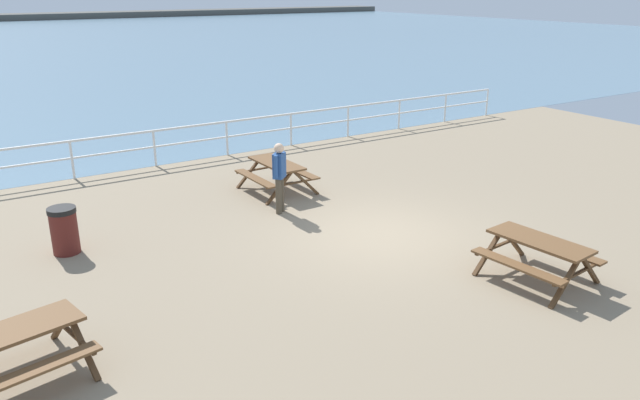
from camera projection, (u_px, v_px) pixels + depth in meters
ground_plane at (380, 239)px, 13.21m from camera, size 30.00×24.00×0.20m
sea_band at (16, 44)px, 55.07m from camera, size 142.00×90.00×0.01m
seaward_railing at (227, 131)px, 19.08m from camera, size 23.07×0.07×1.08m
picnic_table_near_left at (539, 250)px, 10.99m from camera, size 1.70×1.94×0.80m
picnic_table_near_right at (277, 169)px, 15.76m from camera, size 1.58×1.83×0.80m
picnic_table_mid_centre at (11, 344)px, 8.12m from camera, size 2.06×1.84×0.80m
visitor at (279, 173)px, 14.16m from camera, size 0.42×0.39×1.66m
litter_bin at (64, 230)px, 12.14m from camera, size 0.55×0.55×0.95m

